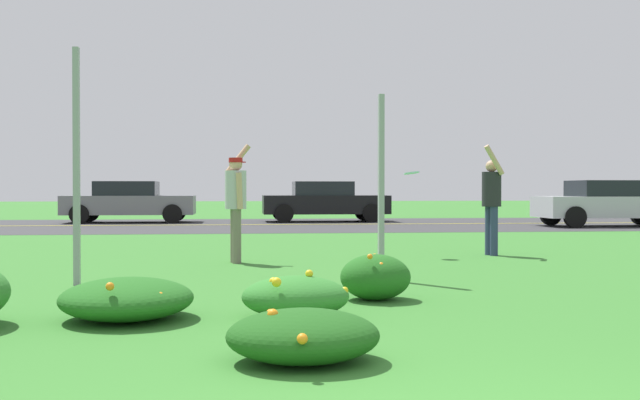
% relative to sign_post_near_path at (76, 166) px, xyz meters
% --- Properties ---
extents(ground_plane, '(120.00, 120.00, 0.00)m').
position_rel_sign_post_near_path_xyz_m(ground_plane, '(2.96, 4.31, -1.45)').
color(ground_plane, '#387A2D').
extents(highway_strip, '(120.00, 9.79, 0.01)m').
position_rel_sign_post_near_path_xyz_m(highway_strip, '(2.96, 15.31, -1.45)').
color(highway_strip, '#38383A').
rests_on(highway_strip, ground).
extents(highway_center_stripe, '(120.00, 0.16, 0.00)m').
position_rel_sign_post_near_path_xyz_m(highway_center_stripe, '(2.96, 15.31, -1.44)').
color(highway_center_stripe, yellow).
rests_on(highway_center_stripe, ground).
extents(daylily_clump_front_right, '(1.20, 1.26, 0.40)m').
position_rel_sign_post_near_path_xyz_m(daylily_clump_front_right, '(0.96, -2.54, -1.27)').
color(daylily_clump_front_right, '#23661E').
rests_on(daylily_clump_front_right, ground).
extents(daylily_clump_mid_center, '(1.05, 0.97, 0.38)m').
position_rel_sign_post_near_path_xyz_m(daylily_clump_mid_center, '(2.40, -4.37, -1.27)').
color(daylily_clump_mid_center, '#1E5619').
rests_on(daylily_clump_mid_center, ground).
extents(daylily_clump_mid_right, '(0.75, 0.71, 0.51)m').
position_rel_sign_post_near_path_xyz_m(daylily_clump_mid_right, '(3.41, -1.60, -1.21)').
color(daylily_clump_mid_right, '#23661E').
rests_on(daylily_clump_mid_right, ground).
extents(daylily_clump_front_center, '(0.99, 0.80, 0.43)m').
position_rel_sign_post_near_path_xyz_m(daylily_clump_front_center, '(2.49, -2.58, -1.26)').
color(daylily_clump_front_center, '#337F2D').
rests_on(daylily_clump_front_center, ground).
extents(sign_post_near_path, '(0.07, 0.10, 2.91)m').
position_rel_sign_post_near_path_xyz_m(sign_post_near_path, '(0.00, 0.00, 0.00)').
color(sign_post_near_path, '#93969B').
rests_on(sign_post_near_path, ground).
extents(sign_post_by_roadside, '(0.07, 0.10, 2.41)m').
position_rel_sign_post_near_path_xyz_m(sign_post_by_roadside, '(3.81, 0.15, -0.25)').
color(sign_post_by_roadside, '#93969B').
rests_on(sign_post_by_roadside, ground).
extents(person_thrower_red_cap_gray_shirt, '(0.44, 0.54, 1.91)m').
position_rel_sign_post_near_path_xyz_m(person_thrower_red_cap_gray_shirt, '(1.93, 2.59, -0.42)').
color(person_thrower_red_cap_gray_shirt, '#B2B2B7').
rests_on(person_thrower_red_cap_gray_shirt, ground).
extents(person_catcher_dark_shirt, '(0.40, 0.53, 1.95)m').
position_rel_sign_post_near_path_xyz_m(person_catcher_dark_shirt, '(6.44, 3.47, -0.43)').
color(person_catcher_dark_shirt, '#232328').
rests_on(person_catcher_dark_shirt, ground).
extents(frisbee_pale_blue, '(0.28, 0.28, 0.07)m').
position_rel_sign_post_near_path_xyz_m(frisbee_pale_blue, '(4.97, 3.39, 0.01)').
color(frisbee_pale_blue, '#ADD6E5').
extents(car_gray_center_left, '(4.50, 2.00, 1.45)m').
position_rel_sign_post_near_path_xyz_m(car_gray_center_left, '(-1.84, 17.52, -0.71)').
color(car_gray_center_left, slate).
rests_on(car_gray_center_left, ground).
extents(car_black_center_right, '(4.50, 2.00, 1.45)m').
position_rel_sign_post_near_path_xyz_m(car_black_center_right, '(5.08, 17.52, -0.71)').
color(car_black_center_right, black).
rests_on(car_black_center_right, ground).
extents(car_silver_rightmost, '(4.50, 2.00, 1.45)m').
position_rel_sign_post_near_path_xyz_m(car_silver_rightmost, '(13.61, 13.11, -0.71)').
color(car_silver_rightmost, '#B7BABF').
rests_on(car_silver_rightmost, ground).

